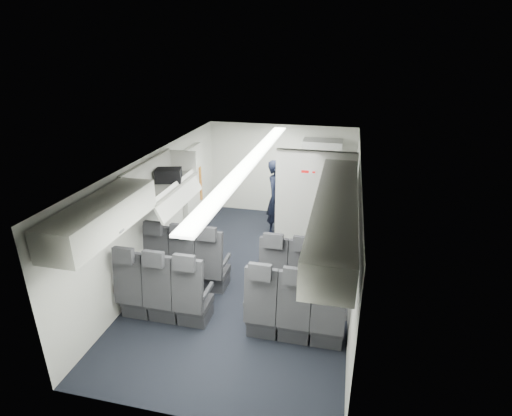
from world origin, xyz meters
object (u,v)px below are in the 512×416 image
at_px(seat_row_mid, 227,304).
at_px(flight_attendant, 277,198).
at_px(carry_on_bag, 169,176).
at_px(boarding_door, 193,190).
at_px(seat_row_front, 243,272).
at_px(galley_unit, 320,182).

bearing_deg(seat_row_mid, flight_attendant, 88.03).
bearing_deg(carry_on_bag, seat_row_mid, -60.42).
relative_size(boarding_door, flight_attendant, 1.14).
xyz_separation_m(seat_row_mid, carry_on_bag, (-1.41, 1.40, 1.37)).
bearing_deg(flight_attendant, boarding_door, 116.03).
distance_m(seat_row_front, flight_attendant, 2.42).
distance_m(seat_row_mid, galley_unit, 4.30).
bearing_deg(carry_on_bag, flight_attendant, 35.54).
relative_size(seat_row_front, boarding_door, 1.79).
bearing_deg(seat_row_mid, carry_on_bag, 135.19).
height_order(boarding_door, flight_attendant, boarding_door).
xyz_separation_m(seat_row_front, seat_row_mid, (0.00, -0.90, 0.00)).
xyz_separation_m(seat_row_front, boarding_door, (-1.64, 2.09, 0.55)).
xyz_separation_m(seat_row_mid, boarding_door, (-1.64, 2.99, 0.55)).
distance_m(seat_row_front, boarding_door, 2.71).
bearing_deg(flight_attendant, seat_row_front, -166.26).
bearing_deg(galley_unit, seat_row_mid, -102.88).
distance_m(boarding_door, flight_attendant, 1.78).
xyz_separation_m(galley_unit, carry_on_bag, (-2.36, -2.76, 0.82)).
height_order(flight_attendant, carry_on_bag, carry_on_bag).
bearing_deg(seat_row_front, carry_on_bag, 160.55).
distance_m(flight_attendant, carry_on_bag, 2.60).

